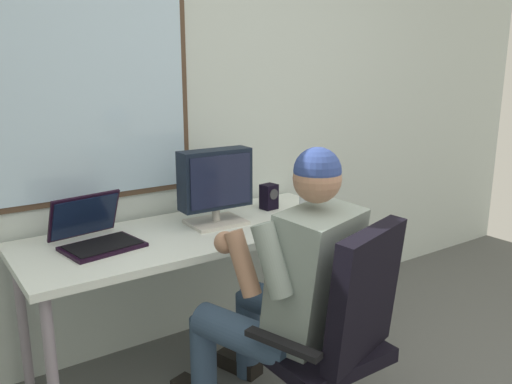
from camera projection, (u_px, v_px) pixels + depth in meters
name	position (u px, v px, depth m)	size (l,w,h in m)	color
wall_rear	(200.00, 106.00, 2.93)	(5.86, 0.08, 2.62)	silver
desk	(196.00, 242.00, 2.62)	(1.70, 0.67, 0.75)	gray
office_chair	(340.00, 327.00, 2.07)	(0.62, 0.56, 0.97)	black
person_seated	(287.00, 286.00, 2.21)	(0.67, 0.88, 1.24)	#354C6A
crt_monitor	(215.00, 183.00, 2.65)	(0.38, 0.23, 0.39)	beige
laptop	(94.00, 232.00, 2.38)	(0.38, 0.37, 0.22)	black
wine_glass	(307.00, 200.00, 2.77)	(0.08, 0.08, 0.15)	silver
desk_speaker	(269.00, 197.00, 2.96)	(0.09, 0.09, 0.14)	black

